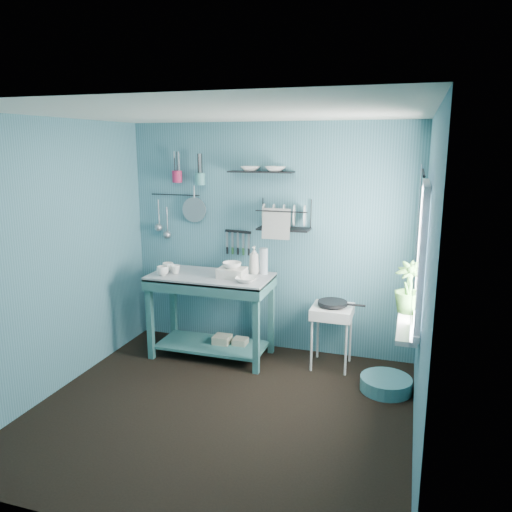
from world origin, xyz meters
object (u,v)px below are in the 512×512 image
(dish_rack, at_px, (284,215))
(utensil_cup_teal, at_px, (200,179))
(floor_basin, at_px, (386,384))
(wash_tub, at_px, (232,273))
(mug_left, at_px, (163,271))
(soap_bottle, at_px, (254,260))
(mug_right, at_px, (168,267))
(work_counter, at_px, (211,316))
(mug_mid, at_px, (175,269))
(utensil_cup_magenta, at_px, (177,177))
(colander, at_px, (194,210))
(storage_tin_large, at_px, (222,345))
(storage_tin_small, at_px, (240,347))
(water_bottle, at_px, (264,261))
(potted_plant, at_px, (409,287))
(frying_pan, at_px, (333,303))
(hotplate_stand, at_px, (331,336))

(dish_rack, distance_m, utensil_cup_teal, 1.03)
(floor_basin, bearing_deg, wash_tub, 171.78)
(wash_tub, xyz_separation_m, utensil_cup_teal, (-0.51, 0.39, 0.93))
(mug_left, height_order, wash_tub, wash_tub)
(soap_bottle, relative_size, dish_rack, 0.54)
(mug_right, xyz_separation_m, dish_rack, (1.21, 0.32, 0.58))
(work_counter, distance_m, mug_mid, 0.63)
(utensil_cup_magenta, bearing_deg, soap_bottle, -9.89)
(colander, xyz_separation_m, storage_tin_large, (0.45, -0.35, -1.43))
(wash_tub, bearing_deg, floor_basin, -8.22)
(storage_tin_small, distance_m, floor_basin, 1.60)
(mug_right, distance_m, dish_rack, 1.38)
(water_bottle, bearing_deg, storage_tin_large, -157.96)
(soap_bottle, xyz_separation_m, utensil_cup_magenta, (-0.96, 0.17, 0.85))
(mug_mid, distance_m, potted_plant, 2.41)
(utensil_cup_magenta, relative_size, floor_basin, 0.27)
(water_bottle, distance_m, potted_plant, 1.60)
(mug_left, height_order, colander, colander)
(dish_rack, distance_m, storage_tin_small, 1.52)
(soap_bottle, bearing_deg, colander, 165.71)
(wash_tub, distance_m, storage_tin_large, 0.87)
(work_counter, height_order, storage_tin_large, work_counter)
(potted_plant, bearing_deg, work_counter, 169.68)
(work_counter, distance_m, wash_tub, 0.56)
(utensil_cup_teal, bearing_deg, floor_basin, -16.27)
(frying_pan, height_order, storage_tin_small, frying_pan)
(wash_tub, bearing_deg, potted_plant, -11.12)
(work_counter, xyz_separation_m, colander, (-0.35, 0.40, 1.09))
(wash_tub, bearing_deg, colander, 145.33)
(wash_tub, bearing_deg, work_counter, 175.43)
(work_counter, height_order, storage_tin_small, work_counter)
(mug_left, relative_size, potted_plant, 0.27)
(work_counter, xyz_separation_m, wash_tub, (0.25, -0.02, 0.51))
(utensil_cup_teal, bearing_deg, storage_tin_small, -27.19)
(soap_bottle, relative_size, utensil_cup_magenta, 2.30)
(mug_right, xyz_separation_m, hotplate_stand, (1.78, 0.13, -0.63))
(soap_bottle, height_order, colander, colander)
(mug_left, distance_m, utensil_cup_teal, 1.09)
(soap_bottle, xyz_separation_m, hotplate_stand, (0.86, -0.07, -0.73))
(mug_right, xyz_separation_m, wash_tub, (0.75, -0.02, 0.00))
(floor_basin, bearing_deg, potted_plant, -38.00)
(dish_rack, relative_size, colander, 1.96)
(work_counter, xyz_separation_m, frying_pan, (1.28, 0.13, 0.23))
(work_counter, relative_size, storage_tin_large, 5.85)
(work_counter, xyz_separation_m, water_bottle, (0.52, 0.22, 0.60))
(mug_right, relative_size, colander, 0.44)
(water_bottle, xyz_separation_m, floor_basin, (1.35, -0.47, -0.99))
(mug_mid, relative_size, water_bottle, 0.36)
(work_counter, xyz_separation_m, utensil_cup_teal, (-0.26, 0.37, 1.44))
(wash_tub, height_order, hotplate_stand, wash_tub)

